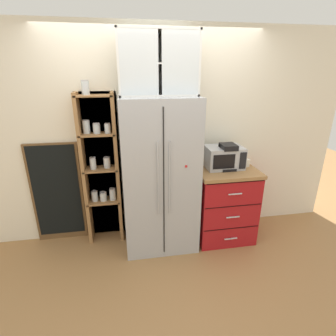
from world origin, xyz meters
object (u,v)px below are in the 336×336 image
(refrigerator, at_px, (160,176))
(coffee_maker, at_px, (227,156))
(mug_cream, at_px, (246,163))
(mug_navy, at_px, (228,166))
(chalkboard_menu, at_px, (57,193))
(bottle_clear, at_px, (228,160))
(microwave, at_px, (224,157))

(refrigerator, bearing_deg, coffee_maker, 0.98)
(mug_cream, xyz_separation_m, mug_navy, (-0.27, -0.08, 0.00))
(chalkboard_menu, bearing_deg, mug_cream, -6.09)
(bottle_clear, bearing_deg, coffee_maker, 90.00)
(microwave, height_order, mug_cream, microwave)
(bottle_clear, bearing_deg, chalkboard_menu, 170.99)
(refrigerator, height_order, mug_cream, refrigerator)
(chalkboard_menu, bearing_deg, coffee_maker, -7.72)
(mug_cream, bearing_deg, bottle_clear, -164.54)
(microwave, distance_m, mug_navy, 0.12)
(refrigerator, bearing_deg, bottle_clear, -2.34)
(coffee_maker, bearing_deg, mug_cream, 6.04)
(refrigerator, bearing_deg, microwave, 4.02)
(chalkboard_menu, bearing_deg, microwave, -6.61)
(mug_cream, bearing_deg, refrigerator, -177.73)
(bottle_clear, bearing_deg, mug_cream, 15.46)
(microwave, distance_m, bottle_clear, 0.09)
(mug_cream, bearing_deg, mug_navy, -164.51)
(refrigerator, relative_size, mug_cream, 15.18)
(refrigerator, relative_size, microwave, 4.09)
(refrigerator, height_order, chalkboard_menu, refrigerator)
(coffee_maker, distance_m, bottle_clear, 0.05)
(mug_cream, height_order, bottle_clear, bottle_clear)
(mug_navy, bearing_deg, coffee_maker, 92.10)
(mug_navy, distance_m, bottle_clear, 0.08)
(microwave, relative_size, mug_cream, 3.71)
(refrigerator, relative_size, mug_navy, 15.91)
(refrigerator, distance_m, mug_cream, 1.09)
(mug_navy, bearing_deg, refrigerator, 177.69)
(mug_navy, height_order, bottle_clear, bottle_clear)
(coffee_maker, distance_m, mug_cream, 0.30)
(mug_cream, distance_m, chalkboard_menu, 2.35)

